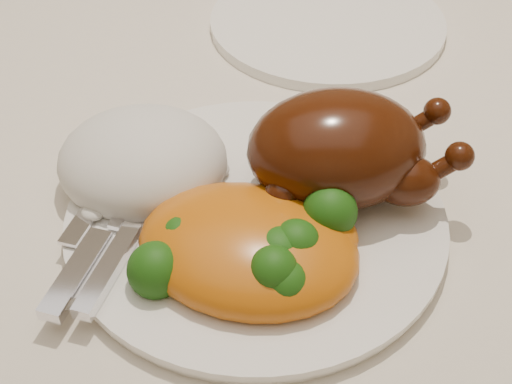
# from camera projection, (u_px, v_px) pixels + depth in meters

# --- Properties ---
(dining_table) EXTENTS (1.60, 0.90, 0.76)m
(dining_table) POSITION_uv_depth(u_px,v_px,m) (125.00, 152.00, 0.72)
(dining_table) COLOR brown
(dining_table) RESTS_ON floor
(tablecloth) EXTENTS (1.73, 1.03, 0.18)m
(tablecloth) POSITION_uv_depth(u_px,v_px,m) (115.00, 92.00, 0.67)
(tablecloth) COLOR beige
(tablecloth) RESTS_ON dining_table
(dinner_plate) EXTENTS (0.32, 0.32, 0.01)m
(dinner_plate) POSITION_uv_depth(u_px,v_px,m) (256.00, 219.00, 0.50)
(dinner_plate) COLOR white
(dinner_plate) RESTS_ON tablecloth
(side_plate) EXTENTS (0.29, 0.29, 0.01)m
(side_plate) POSITION_uv_depth(u_px,v_px,m) (327.00, 23.00, 0.70)
(side_plate) COLOR white
(side_plate) RESTS_ON tablecloth
(roast_chicken) EXTENTS (0.16, 0.11, 0.08)m
(roast_chicken) POSITION_uv_depth(u_px,v_px,m) (342.00, 149.00, 0.49)
(roast_chicken) COLOR #411707
(roast_chicken) RESTS_ON dinner_plate
(rice_mound) EXTENTS (0.13, 0.11, 0.06)m
(rice_mound) POSITION_uv_depth(u_px,v_px,m) (143.00, 161.00, 0.52)
(rice_mound) COLOR silver
(rice_mound) RESTS_ON dinner_plate
(mac_and_cheese) EXTENTS (0.17, 0.14, 0.06)m
(mac_and_cheese) POSITION_uv_depth(u_px,v_px,m) (255.00, 247.00, 0.46)
(mac_and_cheese) COLOR #D3630D
(mac_and_cheese) RESTS_ON dinner_plate
(cutlery) EXTENTS (0.05, 0.18, 0.01)m
(cutlery) POSITION_uv_depth(u_px,v_px,m) (101.00, 243.00, 0.47)
(cutlery) COLOR silver
(cutlery) RESTS_ON dinner_plate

